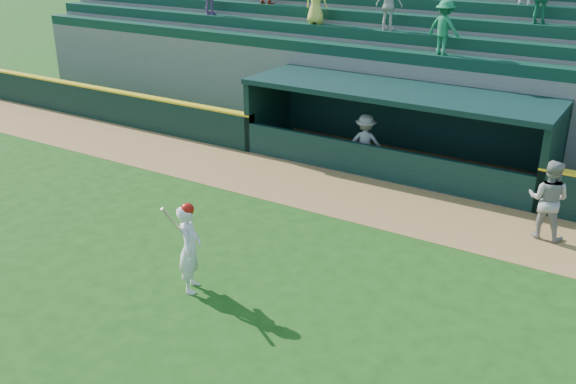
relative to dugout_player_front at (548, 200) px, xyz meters
name	(u,v)px	position (x,y,z in m)	size (l,w,h in m)	color
ground	(249,271)	(-5.05, -5.12, -0.98)	(120.00, 120.00, 0.00)	#1A4511
warning_track	(351,196)	(-5.05, -0.22, -0.97)	(40.00, 3.00, 0.01)	olive
field_wall_left	(89,102)	(-17.30, 1.43, -0.38)	(15.50, 0.30, 1.20)	black
wall_stripe_left	(87,86)	(-17.30, 1.43, 0.25)	(15.50, 0.32, 0.06)	yellow
dugout_player_front	(548,200)	(0.00, 0.00, 0.00)	(0.95, 0.74, 1.96)	#979692
dugout_player_inside	(365,143)	(-5.66, 1.87, -0.11)	(1.13, 0.65, 1.74)	gray
dugout	(399,122)	(-5.05, 2.88, 0.38)	(9.40, 2.80, 2.46)	slate
stands	(451,63)	(-5.04, 7.44, 1.42)	(34.50, 6.34, 7.61)	slate
batter_at_plate	(190,247)	(-5.61, -6.35, -0.01)	(0.73, 0.88, 1.95)	white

